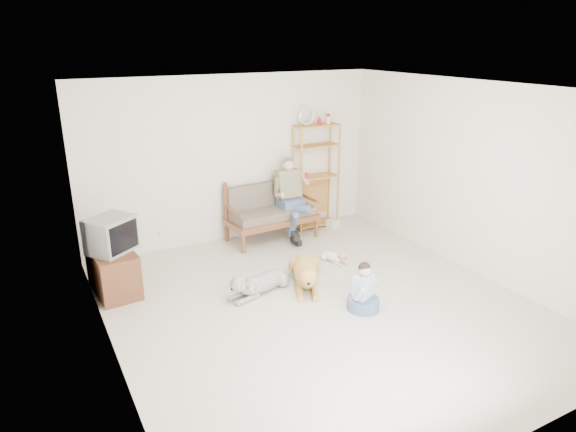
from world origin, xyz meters
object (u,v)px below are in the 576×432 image
loveseat (270,210)px  tv_stand (113,271)px  etagere (316,175)px  golden_retriever (306,273)px

loveseat → tv_stand: 2.84m
etagere → tv_stand: size_ratio=2.28×
golden_retriever → etagere: bearing=82.4°
loveseat → etagere: (0.96, 0.13, 0.46)m
loveseat → etagere: size_ratio=0.72×
etagere → tv_stand: (-3.69, -0.91, -0.64)m
etagere → tv_stand: 3.85m
golden_retriever → tv_stand: bearing=-176.5°
tv_stand → golden_retriever: bearing=-27.8°
loveseat → etagere: bearing=4.6°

